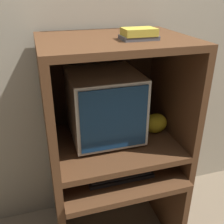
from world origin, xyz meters
TOP-DOWN VIEW (x-y plane):
  - wall_back at (0.00, 0.69)m, footprint 6.00×0.06m
  - desk_base at (0.00, 0.27)m, footprint 0.81×0.68m
  - desk_monitor_shelf at (0.00, 0.31)m, footprint 0.81×0.63m
  - hutch_upper at (0.00, 0.35)m, footprint 0.81×0.63m
  - crt_monitor at (-0.05, 0.37)m, footprint 0.41×0.43m
  - keyboard at (-0.02, 0.15)m, footprint 0.39×0.14m
  - mouse at (0.24, 0.16)m, footprint 0.06×0.04m
  - snack_bag at (0.28, 0.33)m, footprint 0.15×0.12m
  - book_stack at (0.10, 0.22)m, footprint 0.18×0.12m

SIDE VIEW (x-z plane):
  - desk_base at x=0.00m, z-range 0.07..0.70m
  - keyboard at x=-0.02m, z-range 0.63..0.66m
  - mouse at x=0.24m, z-range 0.63..0.66m
  - desk_monitor_shelf at x=0.00m, z-range 0.67..0.83m
  - snack_bag at x=0.28m, z-range 0.79..0.92m
  - crt_monitor at x=-0.05m, z-range 0.80..1.21m
  - hutch_upper at x=0.00m, z-range 0.88..1.50m
  - wall_back at x=0.00m, z-range 0.00..2.60m
  - book_stack at x=0.10m, z-range 1.41..1.47m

